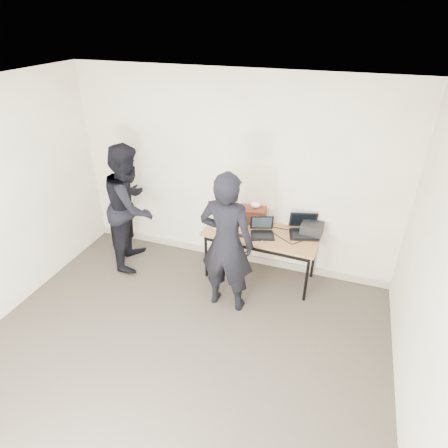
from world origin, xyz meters
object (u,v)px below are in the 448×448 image
at_px(laptop_beige, 229,225).
at_px(laptop_center, 262,231).
at_px(laptop_right, 303,229).
at_px(equipment_box, 312,229).
at_px(person_typist, 227,244).
at_px(desk, 261,237).
at_px(person_observer, 131,206).
at_px(leather_satchel, 253,215).

height_order(laptop_beige, laptop_center, laptop_beige).
distance_m(laptop_right, equipment_box, 0.11).
bearing_deg(laptop_beige, person_typist, -49.48).
bearing_deg(laptop_right, laptop_center, -172.83).
xyz_separation_m(laptop_beige, person_typist, (0.18, -0.64, 0.14)).
bearing_deg(desk, laptop_beige, -174.97).
bearing_deg(person_observer, laptop_beige, -97.76).
relative_size(laptop_right, equipment_box, 1.60).
height_order(desk, laptop_right, laptop_right).
bearing_deg(leather_satchel, laptop_beige, -142.79).
distance_m(laptop_center, person_observer, 1.86).
bearing_deg(person_observer, laptop_right, -95.70).
bearing_deg(leather_satchel, equipment_box, -9.12).
height_order(laptop_right, person_observer, person_observer).
height_order(laptop_beige, person_observer, person_observer).
xyz_separation_m(equipment_box, person_typist, (-0.89, -0.85, 0.11)).
relative_size(laptop_center, laptop_right, 0.87).
distance_m(laptop_center, leather_satchel, 0.33).
xyz_separation_m(laptop_right, leather_satchel, (-0.70, 0.05, 0.07)).
relative_size(equipment_box, person_observer, 0.15).
bearing_deg(laptop_center, laptop_beige, 160.62).
bearing_deg(leather_satchel, laptop_center, -58.32).
xyz_separation_m(laptop_right, person_typist, (-0.78, -0.83, 0.12)).
bearing_deg(laptop_right, equipment_box, -5.56).
relative_size(equipment_box, person_typist, 0.15).
bearing_deg(laptop_beige, desk, 27.29).
xyz_separation_m(desk, laptop_right, (0.52, 0.18, 0.12)).
xyz_separation_m(laptop_beige, laptop_center, (0.46, -0.00, 0.01)).
xyz_separation_m(desk, leather_satchel, (-0.18, 0.23, 0.19)).
bearing_deg(equipment_box, leather_satchel, 177.47).
xyz_separation_m(laptop_center, laptop_right, (0.50, 0.20, 0.01)).
bearing_deg(laptop_beige, equipment_box, 35.92).
bearing_deg(laptop_beige, laptop_right, 36.18).
bearing_deg(laptop_center, person_typist, -132.28).
height_order(leather_satchel, equipment_box, leather_satchel).
bearing_deg(leather_satchel, person_typist, -101.53).
bearing_deg(person_observer, desk, -98.68).
bearing_deg(desk, equipment_box, 19.37).
bearing_deg(laptop_center, laptop_right, 2.62).
relative_size(desk, person_observer, 0.85).
bearing_deg(equipment_box, desk, -163.07).
bearing_deg(person_typist, laptop_center, -111.31).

